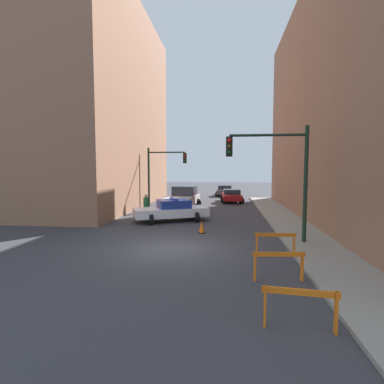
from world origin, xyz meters
TOP-DOWN VIEW (x-y plane):
  - ground_plane at (0.00, 0.00)m, footprint 120.00×120.00m
  - sidewalk_right at (6.20, 0.00)m, footprint 2.40×44.00m
  - building_corner_left at (-12.00, 14.00)m, footprint 14.00×20.00m
  - traffic_light_near at (4.73, 1.49)m, footprint 3.64×0.35m
  - traffic_light_far at (-3.30, 13.25)m, footprint 3.44×0.35m
  - police_car at (-1.14, 6.61)m, footprint 5.04×3.65m
  - white_truck at (-1.29, 12.22)m, footprint 3.06×5.60m
  - parked_car_near at (2.90, 17.96)m, footprint 2.43×4.39m
  - parked_car_mid at (2.20, 24.98)m, footprint 2.41×4.38m
  - pedestrian_crossing at (-3.08, 7.50)m, footprint 0.40×0.40m
  - barrier_front at (3.97, -5.97)m, footprint 1.60×0.31m
  - barrier_mid at (4.00, -3.16)m, footprint 1.60×0.31m
  - barrier_back at (4.33, -0.45)m, footprint 1.60×0.25m
  - traffic_cone at (1.10, 3.28)m, footprint 0.36×0.36m

SIDE VIEW (x-z plane):
  - ground_plane at x=0.00m, z-range 0.00..0.00m
  - sidewalk_right at x=6.20m, z-range 0.00..0.12m
  - traffic_cone at x=1.10m, z-range -0.01..0.65m
  - barrier_front at x=3.97m, z-range 0.17..1.07m
  - barrier_mid at x=4.00m, z-range 0.17..1.07m
  - barrier_back at x=4.33m, z-range 0.17..1.07m
  - parked_car_near at x=2.90m, z-range 0.02..1.33m
  - parked_car_mid at x=2.20m, z-range 0.02..1.33m
  - police_car at x=-1.14m, z-range -0.04..1.48m
  - pedestrian_crossing at x=-3.08m, z-range 0.03..1.69m
  - white_truck at x=-1.29m, z-range -0.04..1.86m
  - traffic_light_far at x=-3.30m, z-range 0.80..6.00m
  - traffic_light_near at x=4.73m, z-range 0.93..6.13m
  - building_corner_left at x=-12.00m, z-range 0.00..17.53m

